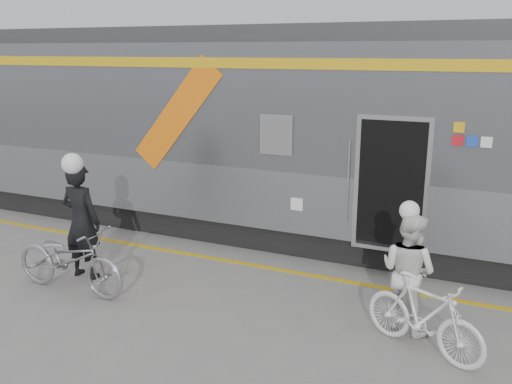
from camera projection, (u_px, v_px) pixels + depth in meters
The scene contains 9 objects.
ground at pixel (243, 331), 7.29m from camera, with size 90.00×90.00×0.00m, color slate.
train at pixel (296, 134), 10.80m from camera, with size 24.00×3.17×4.10m.
safety_strip at pixel (298, 273), 9.19m from camera, with size 24.00×0.12×0.01m, color gold.
man at pixel (81, 221), 8.82m from camera, with size 0.70×0.46×1.93m, color black.
bicycle_left at pixel (69, 259), 8.37m from camera, with size 0.71×2.02×1.06m, color #929499.
woman at pixel (408, 271), 7.20m from camera, with size 0.79×0.62×1.63m, color white.
bicycle_right at pixel (424, 316), 6.67m from camera, with size 0.46×1.65×0.99m, color white.
helmet_man at pixel (76, 153), 8.53m from camera, with size 0.33×0.33×0.33m, color white.
helmet_woman at pixel (413, 203), 6.96m from camera, with size 0.26×0.26×0.26m, color white.
Camera 1 is at (2.86, -5.92, 3.67)m, focal length 38.00 mm.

